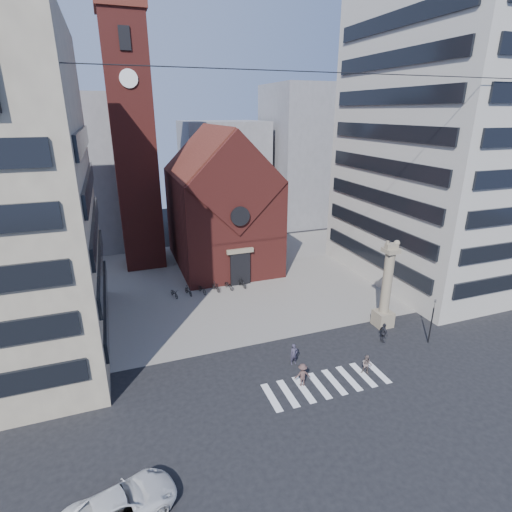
# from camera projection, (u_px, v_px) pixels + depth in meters

# --- Properties ---
(ground) EXTENTS (120.00, 120.00, 0.00)m
(ground) POSITION_uv_depth(u_px,v_px,m) (303.00, 363.00, 32.93)
(ground) COLOR black
(ground) RESTS_ON ground
(piazza) EXTENTS (46.00, 30.00, 0.05)m
(piazza) POSITION_uv_depth(u_px,v_px,m) (235.00, 278.00, 49.71)
(piazza) COLOR gray
(piazza) RESTS_ON ground
(zebra_crossing) EXTENTS (10.20, 3.20, 0.01)m
(zebra_crossing) POSITION_uv_depth(u_px,v_px,m) (327.00, 384.00, 30.46)
(zebra_crossing) COLOR white
(zebra_crossing) RESTS_ON ground
(church) EXTENTS (12.00, 16.65, 18.00)m
(church) POSITION_uv_depth(u_px,v_px,m) (221.00, 205.00, 52.32)
(church) COLOR maroon
(church) RESTS_ON ground
(campanile) EXTENTS (5.50, 5.50, 31.20)m
(campanile) POSITION_uv_depth(u_px,v_px,m) (134.00, 144.00, 49.08)
(campanile) COLOR maroon
(campanile) RESTS_ON ground
(building_right) EXTENTS (18.00, 22.00, 32.00)m
(building_right) POSITION_uv_depth(u_px,v_px,m) (451.00, 144.00, 45.73)
(building_right) COLOR #ABA59B
(building_right) RESTS_ON ground
(bg_block_left) EXTENTS (16.00, 14.00, 22.00)m
(bg_block_left) POSITION_uv_depth(u_px,v_px,m) (60.00, 174.00, 58.11)
(bg_block_left) COLOR gray
(bg_block_left) RESTS_ON ground
(bg_block_mid) EXTENTS (14.00, 12.00, 18.00)m
(bg_block_mid) POSITION_uv_depth(u_px,v_px,m) (224.00, 174.00, 71.52)
(bg_block_mid) COLOR gray
(bg_block_mid) RESTS_ON ground
(bg_block_right) EXTENTS (16.00, 14.00, 24.00)m
(bg_block_right) POSITION_uv_depth(u_px,v_px,m) (312.00, 155.00, 72.96)
(bg_block_right) COLOR gray
(bg_block_right) RESTS_ON ground
(lion_column) EXTENTS (1.63, 1.60, 8.68)m
(lion_column) POSITION_uv_depth(u_px,v_px,m) (386.00, 293.00, 37.60)
(lion_column) COLOR gray
(lion_column) RESTS_ON ground
(traffic_light) EXTENTS (0.13, 0.16, 4.30)m
(traffic_light) POSITION_uv_depth(u_px,v_px,m) (432.00, 320.00, 35.10)
(traffic_light) COLOR black
(traffic_light) RESTS_ON ground
(white_car) EXTENTS (6.17, 4.03, 1.58)m
(white_car) POSITION_uv_depth(u_px,v_px,m) (121.00, 506.00, 20.21)
(white_car) COLOR silver
(white_car) RESTS_ON ground
(pedestrian_0) EXTENTS (0.69, 0.47, 1.82)m
(pedestrian_0) POSITION_uv_depth(u_px,v_px,m) (294.00, 354.00, 32.57)
(pedestrian_0) COLOR #312D3F
(pedestrian_0) RESTS_ON ground
(pedestrian_1) EXTENTS (1.03, 1.01, 1.67)m
(pedestrian_1) POSITION_uv_depth(u_px,v_px,m) (367.00, 365.00, 31.33)
(pedestrian_1) COLOR #63544F
(pedestrian_1) RESTS_ON ground
(pedestrian_2) EXTENTS (0.51, 1.13, 1.89)m
(pedestrian_2) POSITION_uv_depth(u_px,v_px,m) (384.00, 333.00, 35.62)
(pedestrian_2) COLOR #23232A
(pedestrian_2) RESTS_ON ground
(pedestrian_3) EXTENTS (1.29, 0.87, 1.85)m
(pedestrian_3) POSITION_uv_depth(u_px,v_px,m) (302.00, 375.00, 30.00)
(pedestrian_3) COLOR #4A3531
(pedestrian_3) RESTS_ON ground
(scooter_0) EXTENTS (1.09, 1.94, 0.97)m
(scooter_0) POSITION_uv_depth(u_px,v_px,m) (174.00, 293.00, 44.39)
(scooter_0) COLOR black
(scooter_0) RESTS_ON piazza
(scooter_1) EXTENTS (0.94, 1.86, 1.07)m
(scooter_1) POSITION_uv_depth(u_px,v_px,m) (188.00, 291.00, 44.88)
(scooter_1) COLOR black
(scooter_1) RESTS_ON piazza
(scooter_2) EXTENTS (1.09, 1.94, 0.97)m
(scooter_2) POSITION_uv_depth(u_px,v_px,m) (202.00, 289.00, 45.40)
(scooter_2) COLOR black
(scooter_2) RESTS_ON piazza
(scooter_3) EXTENTS (0.94, 1.86, 1.07)m
(scooter_3) POSITION_uv_depth(u_px,v_px,m) (216.00, 287.00, 45.89)
(scooter_3) COLOR black
(scooter_3) RESTS_ON piazza
(scooter_4) EXTENTS (1.09, 1.94, 0.97)m
(scooter_4) POSITION_uv_depth(u_px,v_px,m) (229.00, 285.00, 46.41)
(scooter_4) COLOR black
(scooter_4) RESTS_ON piazza
(scooter_5) EXTENTS (0.94, 1.86, 1.07)m
(scooter_5) POSITION_uv_depth(u_px,v_px,m) (242.00, 283.00, 46.90)
(scooter_5) COLOR black
(scooter_5) RESTS_ON piazza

